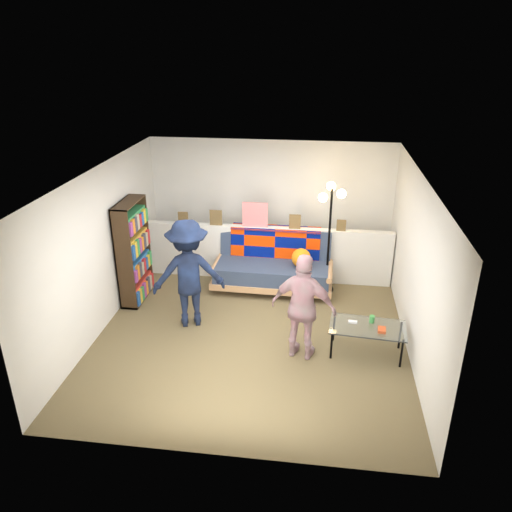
{
  "coord_description": "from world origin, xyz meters",
  "views": [
    {
      "loc": [
        0.9,
        -6.41,
        4.07
      ],
      "look_at": [
        0.0,
        0.4,
        1.05
      ],
      "focal_mm": 35.0,
      "sensor_mm": 36.0,
      "label": 1
    }
  ],
  "objects_px": {
    "bookshelf": "(134,255)",
    "person_left": "(188,274)",
    "floor_lamp": "(330,216)",
    "futon_sofa": "(274,265)",
    "person_right": "(304,308)",
    "coffee_table": "(368,328)"
  },
  "relations": [
    {
      "from": "futon_sofa",
      "to": "person_right",
      "type": "distance_m",
      "value": 2.15
    },
    {
      "from": "futon_sofa",
      "to": "floor_lamp",
      "type": "xyz_separation_m",
      "value": [
        0.92,
        0.03,
        0.94
      ]
    },
    {
      "from": "bookshelf",
      "to": "person_left",
      "type": "height_order",
      "value": "bookshelf"
    },
    {
      "from": "bookshelf",
      "to": "person_left",
      "type": "distance_m",
      "value": 1.29
    },
    {
      "from": "bookshelf",
      "to": "coffee_table",
      "type": "bearing_deg",
      "value": -17.15
    },
    {
      "from": "bookshelf",
      "to": "floor_lamp",
      "type": "xyz_separation_m",
      "value": [
        3.18,
        0.74,
        0.56
      ]
    },
    {
      "from": "futon_sofa",
      "to": "floor_lamp",
      "type": "distance_m",
      "value": 1.32
    },
    {
      "from": "person_left",
      "to": "person_right",
      "type": "xyz_separation_m",
      "value": [
        1.75,
        -0.65,
        -0.08
      ]
    },
    {
      "from": "person_right",
      "to": "person_left",
      "type": "bearing_deg",
      "value": -6.73
    },
    {
      "from": "futon_sofa",
      "to": "bookshelf",
      "type": "bearing_deg",
      "value": -162.57
    },
    {
      "from": "floor_lamp",
      "to": "person_left",
      "type": "xyz_separation_m",
      "value": [
        -2.08,
        -1.41,
        -0.51
      ]
    },
    {
      "from": "futon_sofa",
      "to": "bookshelf",
      "type": "xyz_separation_m",
      "value": [
        -2.26,
        -0.71,
        0.38
      ]
    },
    {
      "from": "futon_sofa",
      "to": "person_right",
      "type": "relative_size",
      "value": 1.38
    },
    {
      "from": "floor_lamp",
      "to": "person_right",
      "type": "bearing_deg",
      "value": -99.06
    },
    {
      "from": "bookshelf",
      "to": "person_left",
      "type": "relative_size",
      "value": 1.01
    },
    {
      "from": "person_right",
      "to": "coffee_table",
      "type": "bearing_deg",
      "value": -155.25
    },
    {
      "from": "futon_sofa",
      "to": "person_left",
      "type": "height_order",
      "value": "person_left"
    },
    {
      "from": "person_left",
      "to": "futon_sofa",
      "type": "bearing_deg",
      "value": -148.09
    },
    {
      "from": "coffee_table",
      "to": "person_left",
      "type": "relative_size",
      "value": 0.64
    },
    {
      "from": "bookshelf",
      "to": "person_right",
      "type": "bearing_deg",
      "value": -24.96
    },
    {
      "from": "bookshelf",
      "to": "person_right",
      "type": "relative_size",
      "value": 1.12
    },
    {
      "from": "coffee_table",
      "to": "futon_sofa",
      "type": "bearing_deg",
      "value": 128.42
    }
  ]
}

